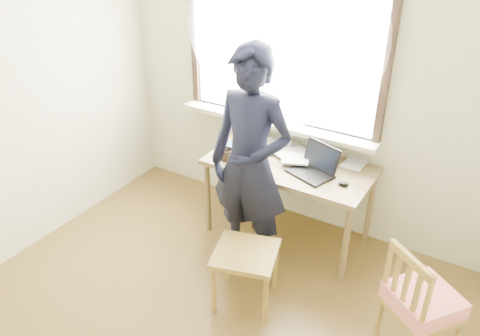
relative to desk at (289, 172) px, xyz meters
The scene contains 13 objects.
room_shell 1.73m from the desk, 94.48° to the right, with size 3.52×4.02×2.61m.
desk is the anchor object (origin of this frame).
laptop 0.27m from the desk, ahead, with size 0.41×0.37×0.23m.
mug_white 0.30m from the desk, 125.54° to the left, with size 0.12×0.12×0.09m, color white.
mug_dark 0.55m from the desk, 154.48° to the right, with size 0.12×0.12×0.11m, color black.
mouse 0.52m from the desk, 11.27° to the right, with size 0.09×0.06×0.03m, color black.
desk_clutter 0.34m from the desk, 143.68° to the left, with size 0.89×0.49×0.05m.
book_a 0.45m from the desk, 155.04° to the left, with size 0.20×0.26×0.02m, color white.
book_b 0.47m from the desk, 34.66° to the left, with size 0.17×0.23×0.02m, color white.
picture_frame 0.54m from the desk, 169.03° to the left, with size 0.14×0.03×0.11m.
work_chair 0.91m from the desk, 84.01° to the right, with size 0.54×0.53×0.45m.
side_chair 1.47m from the desk, 29.33° to the right, with size 0.54×0.54×0.86m.
person 0.52m from the desk, 105.00° to the right, with size 0.66×0.43×1.81m, color black.
Camera 1 is at (1.50, -1.48, 2.60)m, focal length 35.00 mm.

